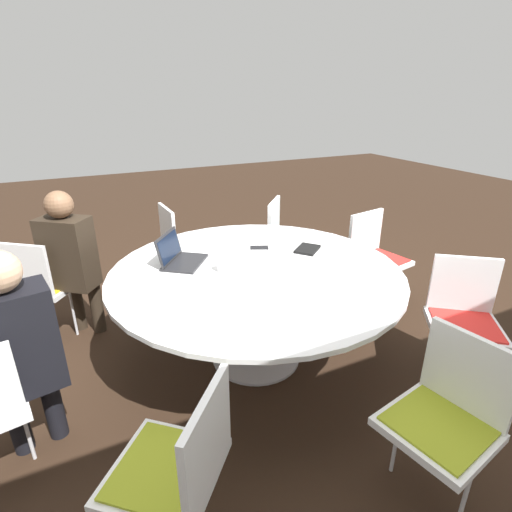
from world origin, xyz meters
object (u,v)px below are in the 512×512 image
Objects in this scene: cell_phone at (259,248)px; chair_7 at (181,240)px; chair_3 at (448,410)px; person_1 at (18,345)px; chair_6 at (286,234)px; laptop at (178,256)px; coffee_cup at (223,265)px; chair_5 at (375,252)px; chair_2 at (179,463)px; spiral_notebook at (307,249)px; chair_4 at (464,313)px; person_0 at (70,255)px; chair_0 at (40,280)px.

chair_7 is at bearing -71.49° from cell_phone.
chair_7 is at bearing -0.88° from chair_3.
person_1 is 7.70× the size of cell_phone.
chair_7 is 5.46× the size of cell_phone.
chair_6 is 5.46× the size of cell_phone.
laptop is (0.76, -1.69, 0.27)m from chair_3.
chair_7 reaches higher than coffee_cup.
chair_5 is 1.84m from chair_7.
chair_2 is 1.86m from spiral_notebook.
chair_4 is 0.71× the size of person_0.
chair_3 is at bearing 82.75° from spiral_notebook.
spiral_notebook is (-1.37, -1.23, 0.23)m from chair_2.
chair_4 is (-2.52, 1.76, 0.00)m from chair_0.
chair_6 is (-2.24, -0.11, 0.00)m from chair_0.
spiral_notebook is at bearing -63.83° from laptop.
laptop reaches higher than cell_phone.
coffee_cup is 0.63× the size of cell_phone.
chair_3 is at bearing 28.72° from chair_6.
cell_phone is at bearing 4.81° from chair_2.
chair_7 is 1.41m from spiral_notebook.
chair_5 is 2.84m from person_1.
chair_3 is 1.72m from cell_phone.
chair_5 is 1.61m from coffee_cup.
laptop is at bearing 3.44° from chair_0.
chair_3 is at bearing -61.31° from chair_2.
spiral_notebook is at bearing -17.78° from chair_3.
chair_7 is at bearing -93.05° from coffee_cup.
chair_0 is at bearing -23.86° from chair_5.
person_1 reaches higher than laptop.
laptop reaches higher than chair_4.
chair_2 is 0.71× the size of person_1.
person_1 is at bearing -18.38° from chair_6.
chair_4 is at bearing -66.08° from chair_3.
person_1 is at bearing 75.17° from chair_2.
chair_4 is at bearing 49.84° from chair_6.
chair_2 is 1.35m from coffee_cup.
chair_0 and chair_6 have the same top height.
chair_2 is at bearing 45.78° from chair_4.
laptop is at bearing -11.44° from spiral_notebook.
chair_3 is 2.68m from person_0.
chair_5 is 2.01× the size of laptop.
chair_0 and chair_4 have the same top height.
chair_5 is 0.91m from chair_6.
laptop is 4.27× the size of coffee_cup.
chair_0 is 1.00× the size of chair_6.
person_1 reaches higher than spiral_notebook.
spiral_notebook is (-1.93, -0.40, 0.03)m from person_1.
chair_3 and chair_6 have the same top height.
person_0 reaches higher than chair_6.
person_0 reaches higher than spiral_notebook.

